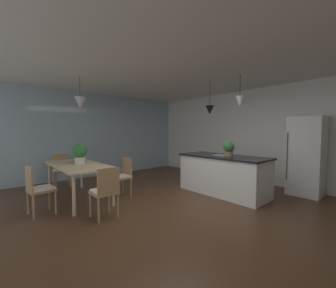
# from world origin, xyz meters

# --- Properties ---
(ground_plane) EXTENTS (10.00, 8.40, 0.04)m
(ground_plane) POSITION_xyz_m (0.00, 0.00, -0.02)
(ground_plane) COLOR #4C301E
(ceiling_slab) EXTENTS (10.00, 8.40, 0.12)m
(ceiling_slab) POSITION_xyz_m (0.00, 0.00, 2.76)
(ceiling_slab) COLOR white
(wall_back_kitchen) EXTENTS (10.00, 0.12, 2.70)m
(wall_back_kitchen) POSITION_xyz_m (0.00, 3.26, 1.35)
(wall_back_kitchen) COLOR white
(wall_back_kitchen) RESTS_ON ground_plane
(window_wall_left_glazing) EXTENTS (0.06, 8.40, 2.70)m
(window_wall_left_glazing) POSITION_xyz_m (-4.06, 0.00, 1.35)
(window_wall_left_glazing) COLOR #9EB7C6
(window_wall_left_glazing) RESTS_ON ground_plane
(dining_table) EXTENTS (1.98, 0.89, 0.76)m
(dining_table) POSITION_xyz_m (-1.97, -1.20, 0.69)
(dining_table) COLOR #D1B284
(dining_table) RESTS_ON ground_plane
(chair_far_right) EXTENTS (0.41, 0.41, 0.87)m
(chair_far_right) POSITION_xyz_m (-1.53, -0.38, 0.47)
(chair_far_right) COLOR #A87F56
(chair_far_right) RESTS_ON ground_plane
(chair_window_end) EXTENTS (0.43, 0.43, 0.87)m
(chair_window_end) POSITION_xyz_m (-3.33, -1.20, 0.47)
(chair_window_end) COLOR #A87F56
(chair_window_end) RESTS_ON ground_plane
(chair_kitchen_end) EXTENTS (0.40, 0.40, 0.87)m
(chair_kitchen_end) POSITION_xyz_m (-0.61, -1.20, 0.47)
(chair_kitchen_end) COLOR #A87F56
(chair_kitchen_end) RESTS_ON ground_plane
(chair_near_right) EXTENTS (0.44, 0.44, 0.87)m
(chair_near_right) POSITION_xyz_m (-1.52, -2.02, 0.47)
(chair_near_right) COLOR #A87F56
(chair_near_right) RESTS_ON ground_plane
(kitchen_island) EXTENTS (2.07, 0.88, 0.91)m
(kitchen_island) POSITION_xyz_m (-0.14, 1.50, 0.46)
(kitchen_island) COLOR white
(kitchen_island) RESTS_ON ground_plane
(refrigerator) EXTENTS (0.67, 0.67, 1.81)m
(refrigerator) POSITION_xyz_m (1.18, 2.86, 0.90)
(refrigerator) COLOR silver
(refrigerator) RESTS_ON ground_plane
(pendant_over_table) EXTENTS (0.25, 0.25, 0.71)m
(pendant_over_table) POSITION_xyz_m (-2.16, -1.06, 2.11)
(pendant_over_table) COLOR black
(pendant_over_island_main) EXTENTS (0.20, 0.20, 0.82)m
(pendant_over_island_main) POSITION_xyz_m (-0.54, 1.50, 1.99)
(pendant_over_island_main) COLOR black
(pendant_over_island_aux) EXTENTS (0.18, 0.18, 0.70)m
(pendant_over_island_aux) POSITION_xyz_m (0.26, 1.50, 2.11)
(pendant_over_island_aux) COLOR black
(potted_plant_on_island) EXTENTS (0.25, 0.25, 0.34)m
(potted_plant_on_island) POSITION_xyz_m (0.01, 1.50, 1.08)
(potted_plant_on_island) COLOR #8C664C
(potted_plant_on_island) RESTS_ON kitchen_island
(potted_plant_on_table) EXTENTS (0.32, 0.32, 0.44)m
(potted_plant_on_table) POSITION_xyz_m (-2.06, -1.13, 1.00)
(potted_plant_on_table) COLOR beige
(potted_plant_on_table) RESTS_ON dining_table
(vase_on_dining_table) EXTENTS (0.10, 0.10, 0.22)m
(vase_on_dining_table) POSITION_xyz_m (-2.08, -1.09, 0.87)
(vase_on_dining_table) COLOR #994C51
(vase_on_dining_table) RESTS_ON dining_table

